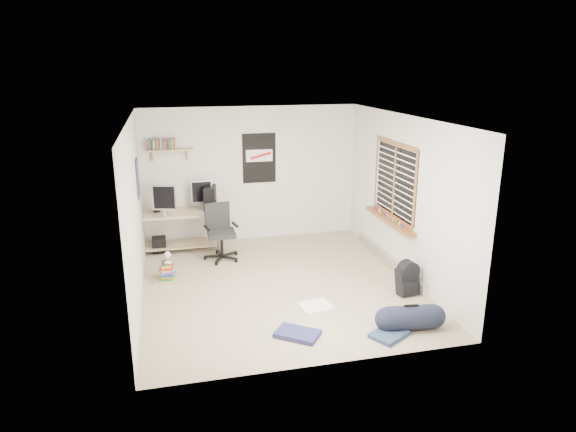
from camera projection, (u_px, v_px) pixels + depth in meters
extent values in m
cube|color=gray|center=(278.00, 285.00, 7.81)|extent=(4.00, 4.50, 0.01)
cube|color=white|center=(277.00, 118.00, 7.10)|extent=(4.00, 4.50, 0.01)
cube|color=silver|center=(251.00, 174.00, 9.56)|extent=(4.00, 0.01, 2.50)
cube|color=silver|center=(134.00, 214.00, 7.00)|extent=(0.01, 4.50, 2.50)
cube|color=silver|center=(404.00, 197.00, 7.91)|extent=(0.01, 4.50, 2.50)
cube|color=tan|center=(178.00, 230.00, 9.18)|extent=(1.62, 0.99, 0.69)
cube|color=#A4A3A8|center=(164.00, 205.00, 8.75)|extent=(0.41, 0.20, 0.44)
cube|color=#A2A3A7|center=(202.00, 199.00, 9.21)|extent=(0.38, 0.11, 0.41)
cube|color=black|center=(210.00, 198.00, 9.24)|extent=(0.27, 0.44, 0.43)
cube|color=black|center=(170.00, 215.00, 8.91)|extent=(0.38, 0.14, 0.02)
cube|color=black|center=(157.00, 208.00, 9.06)|extent=(0.13, 0.13, 0.20)
cube|color=black|center=(213.00, 206.00, 9.19)|extent=(0.12, 0.12, 0.20)
cube|color=black|center=(221.00, 232.00, 8.69)|extent=(0.73, 0.73, 0.96)
cube|color=tan|center=(170.00, 150.00, 8.97)|extent=(0.80, 0.22, 0.24)
cube|color=black|center=(259.00, 158.00, 9.48)|extent=(0.62, 0.03, 0.92)
cube|color=navy|center=(138.00, 178.00, 8.05)|extent=(0.02, 0.42, 0.60)
cube|color=brown|center=(393.00, 181.00, 8.12)|extent=(0.10, 1.50, 1.26)
cube|color=#B7B2A8|center=(389.00, 261.00, 8.51)|extent=(0.08, 2.50, 0.18)
cube|color=black|center=(407.00, 281.00, 7.43)|extent=(0.34, 0.29, 0.40)
cylinder|color=black|center=(410.00, 319.00, 6.46)|extent=(0.34, 0.34, 0.61)
cube|color=white|center=(316.00, 306.00, 7.06)|extent=(0.48, 0.42, 0.04)
cube|color=navy|center=(297.00, 334.00, 6.32)|extent=(0.62, 0.58, 0.06)
cube|color=navy|center=(389.00, 334.00, 6.31)|extent=(0.55, 0.51, 0.06)
cube|color=brown|center=(167.00, 270.00, 7.96)|extent=(0.53, 0.47, 0.30)
cube|color=silver|center=(168.00, 257.00, 7.88)|extent=(0.17, 0.21, 0.18)
cube|color=black|center=(159.00, 244.00, 9.12)|extent=(0.24, 0.24, 0.27)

